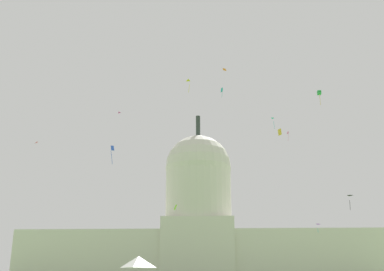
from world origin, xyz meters
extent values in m
cube|color=beige|center=(-36.85, 151.89, 9.51)|extent=(67.46, 25.57, 19.03)
cube|color=beige|center=(30.61, 151.89, 9.51)|extent=(67.46, 25.57, 19.03)
cube|color=beige|center=(-3.12, 151.89, 11.69)|extent=(26.70, 28.13, 23.39)
cylinder|color=beige|center=(-3.12, 151.89, 33.93)|extent=(25.92, 25.92, 21.08)
sphere|color=beige|center=(-3.12, 151.89, 44.47)|extent=(26.47, 26.47, 26.47)
cylinder|color=#2D3833|center=(-3.12, 151.89, 62.20)|extent=(1.80, 1.80, 8.98)
pyramid|color=white|center=(-11.75, 63.05, 4.82)|extent=(5.46, 6.72, 2.18)
cube|color=#8CD133|center=(-5.02, 66.89, 15.89)|extent=(0.61, 0.54, 1.11)
pyramid|color=black|center=(30.40, 65.56, 17.34)|extent=(1.11, 0.75, 0.20)
cylinder|color=black|center=(30.29, 65.23, 15.86)|extent=(0.12, 0.10, 2.00)
pyramid|color=red|center=(-39.77, 77.22, 33.32)|extent=(1.44, 1.67, 0.27)
cube|color=pink|center=(30.27, 131.55, 52.39)|extent=(0.74, 0.51, 1.01)
cylinder|color=pink|center=(30.35, 131.55, 50.55)|extent=(0.46, 0.31, 2.73)
cube|color=teal|center=(5.82, 96.78, 54.89)|extent=(0.67, 0.80, 1.37)
cylinder|color=teal|center=(5.85, 96.78, 53.30)|extent=(0.25, 0.32, 1.83)
cube|color=gold|center=(12.96, 37.69, 22.63)|extent=(0.46, 0.96, 0.98)
cube|color=blue|center=(-16.23, 55.30, 25.55)|extent=(0.78, 0.68, 1.06)
cylinder|color=blue|center=(-16.29, 55.30, 23.70)|extent=(0.40, 0.37, 2.59)
pyramid|color=purple|center=(32.25, 105.64, 16.15)|extent=(1.65, 1.40, 0.21)
cylinder|color=#33BCDB|center=(32.40, 105.35, 14.80)|extent=(0.19, 0.16, 1.24)
pyramid|color=#33BCDB|center=(20.87, 97.39, 45.65)|extent=(1.23, 1.49, 0.11)
cylinder|color=#33BCDB|center=(20.64, 97.54, 43.93)|extent=(0.24, 0.22, 2.18)
pyramid|color=#D1339E|center=(-23.05, 93.34, 46.48)|extent=(1.13, 1.34, 0.19)
pyramid|color=yellow|center=(-2.24, 72.58, 46.53)|extent=(1.29, 1.45, 0.23)
cylinder|color=yellow|center=(-2.53, 72.40, 44.99)|extent=(0.32, 0.29, 2.01)
cube|color=green|center=(29.79, 79.58, 46.05)|extent=(0.93, 0.97, 0.53)
cube|color=green|center=(29.79, 79.58, 46.53)|extent=(0.93, 0.97, 0.53)
cylinder|color=gold|center=(29.86, 79.58, 44.38)|extent=(0.09, 0.10, 2.93)
cube|color=orange|center=(6.46, 87.71, 57.11)|extent=(1.04, 0.83, 0.81)
camera|label=1|loc=(2.97, -27.53, 1.76)|focal=42.64mm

